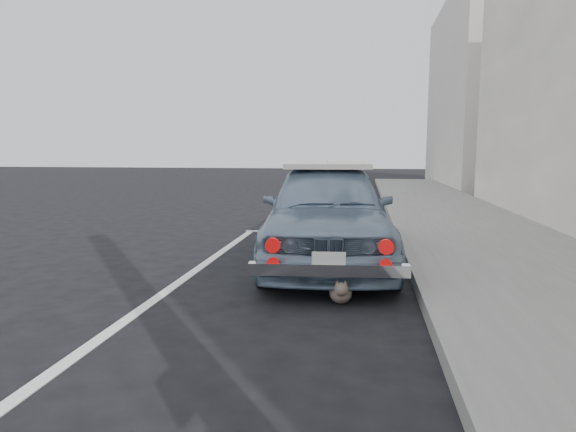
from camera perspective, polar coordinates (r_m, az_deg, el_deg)
name	(u,v)px	position (r m, az deg, el deg)	size (l,w,h in m)	color
ground	(145,419)	(3.13, -16.55, -22.08)	(80.00, 80.00, 0.00)	black
building_far	(485,94)	(23.15, 22.26, 13.28)	(3.50, 10.00, 8.00)	beige
pline_front	(324,233)	(9.09, 4.24, -2.00)	(3.00, 0.12, 0.01)	silver
pline_side	(185,278)	(6.03, -12.07, -7.18)	(0.12, 7.00, 0.01)	silver
retro_coupe	(327,211)	(6.70, 4.62, 0.64)	(2.01, 4.27, 1.41)	#748CA6
cat	(341,291)	(4.97, 6.26, -8.79)	(0.26, 0.53, 0.28)	#6F6355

